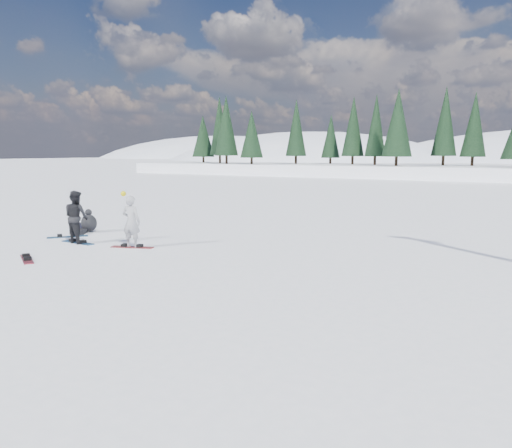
{
  "coord_description": "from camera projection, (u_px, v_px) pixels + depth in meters",
  "views": [
    {
      "loc": [
        12.17,
        -11.86,
        3.29
      ],
      "look_at": [
        4.59,
        1.15,
        1.1
      ],
      "focal_mm": 35.0,
      "sensor_mm": 36.0,
      "label": 1
    }
  ],
  "objects": [
    {
      "name": "snowboard_loose_b",
      "position": [
        27.0,
        259.0,
        15.33
      ],
      "size": [
        1.43,
        1.0,
        0.03
      ],
      "primitive_type": "cube",
      "rotation": [
        0.0,
        0.0,
        -0.53
      ],
      "color": "maroon",
      "rests_on": "ground"
    },
    {
      "name": "snowboarder_man",
      "position": [
        76.0,
        217.0,
        17.99
      ],
      "size": [
        1.01,
        0.84,
        1.91
      ],
      "primitive_type": "imported",
      "rotation": [
        0.0,
        0.0,
        3.01
      ],
      "color": "black",
      "rests_on": "ground"
    },
    {
      "name": "snowboard_woman",
      "position": [
        132.0,
        247.0,
        17.23
      ],
      "size": [
        1.51,
        0.77,
        0.03
      ],
      "primitive_type": "cube",
      "rotation": [
        0.0,
        0.0,
        0.35
      ],
      "color": "maroon",
      "rests_on": "ground"
    },
    {
      "name": "snowboard_loose_a",
      "position": [
        68.0,
        237.0,
        19.37
      ],
      "size": [
        1.15,
        1.35,
        0.03
      ],
      "primitive_type": "cube",
      "rotation": [
        0.0,
        0.0,
        0.9
      ],
      "color": "navy",
      "rests_on": "ground"
    },
    {
      "name": "ground",
      "position": [
        120.0,
        251.0,
        16.68
      ],
      "size": [
        420.0,
        420.0,
        0.0
      ],
      "primitive_type": "plane",
      "color": "white",
      "rests_on": "ground"
    },
    {
      "name": "snowboard_man",
      "position": [
        78.0,
        243.0,
        18.12
      ],
      "size": [
        1.51,
        0.35,
        0.03
      ],
      "primitive_type": "cube",
      "rotation": [
        0.0,
        0.0,
        -0.05
      ],
      "color": "navy",
      "rests_on": "ground"
    },
    {
      "name": "gear_bag",
      "position": [
        81.0,
        227.0,
        21.07
      ],
      "size": [
        0.47,
        0.34,
        0.3
      ],
      "primitive_type": "cube",
      "rotation": [
        0.0,
        0.0,
        0.08
      ],
      "color": "black",
      "rests_on": "ground"
    },
    {
      "name": "seated_rider",
      "position": [
        88.0,
        223.0,
        20.46
      ],
      "size": [
        0.85,
        1.24,
        0.96
      ],
      "rotation": [
        0.0,
        0.0,
        0.36
      ],
      "color": "black",
      "rests_on": "ground"
    },
    {
      "name": "alpine_backdrop",
      "position": [
        471.0,
        198.0,
        186.26
      ],
      "size": [
        412.5,
        227.0,
        53.2
      ],
      "color": "white",
      "rests_on": "ground"
    },
    {
      "name": "snowboarder_woman",
      "position": [
        131.0,
        221.0,
        17.1
      ],
      "size": [
        0.74,
        0.57,
        1.96
      ],
      "rotation": [
        0.0,
        0.0,
        3.36
      ],
      "color": "#A6A6AB",
      "rests_on": "ground"
    }
  ]
}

